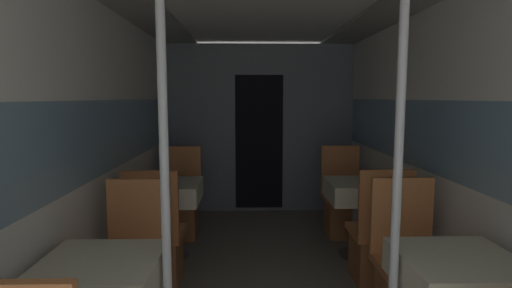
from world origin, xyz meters
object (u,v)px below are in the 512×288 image
(dining_table_left_0, at_px, (100,284))
(chair_right_far_1, at_px, (343,209))
(chair_left_far_0, at_px, (135,288))
(chair_left_near_1, at_px, (157,250))
(chair_right_near_1, at_px, (377,248))
(dining_table_right_0, at_px, (458,280))
(support_pole_right_0, at_px, (397,182))
(dining_table_left_1, at_px, (169,195))
(chair_left_far_1, at_px, (180,210))
(support_pole_left_0, at_px, (165,184))
(chair_right_far_0, at_px, (409,284))
(dining_table_right_1, at_px, (358,194))

(dining_table_left_0, bearing_deg, chair_right_far_1, 53.04)
(chair_left_far_0, relative_size, chair_left_near_1, 1.00)
(chair_right_near_1, bearing_deg, dining_table_right_0, -90.00)
(dining_table_left_0, bearing_deg, support_pole_right_0, 0.00)
(dining_table_left_1, relative_size, chair_right_far_1, 0.74)
(dining_table_left_0, distance_m, chair_left_far_1, 2.45)
(dining_table_left_0, xyz_separation_m, chair_left_far_0, (-0.00, 0.59, -0.32))
(dining_table_left_0, relative_size, support_pole_left_0, 0.33)
(dining_table_right_0, distance_m, support_pole_right_0, 0.61)
(chair_left_near_1, xyz_separation_m, dining_table_right_0, (1.83, -1.24, 0.32))
(chair_right_far_1, bearing_deg, support_pole_right_0, 82.08)
(chair_left_far_0, distance_m, chair_left_far_1, 1.83)
(chair_left_far_0, height_order, chair_right_near_1, same)
(dining_table_left_0, bearing_deg, chair_left_far_1, 90.00)
(support_pole_right_0, xyz_separation_m, chair_right_near_1, (0.34, 1.24, -0.83))
(chair_left_far_0, height_order, dining_table_left_1, chair_left_far_0)
(chair_right_far_1, bearing_deg, support_pole_left_0, 58.47)
(support_pole_right_0, bearing_deg, chair_right_far_0, 60.38)
(dining_table_left_1, bearing_deg, support_pole_left_0, -79.57)
(dining_table_right_1, distance_m, chair_right_near_1, 0.67)
(chair_left_far_0, height_order, chair_right_far_0, same)
(support_pole_left_0, bearing_deg, chair_left_far_0, 119.62)
(chair_right_far_0, bearing_deg, dining_table_right_1, -90.00)
(chair_right_far_0, xyz_separation_m, support_pole_right_0, (-0.34, -0.59, 0.83))
(support_pole_left_0, xyz_separation_m, chair_right_far_0, (1.49, 0.59, -0.83))
(support_pole_left_0, distance_m, chair_right_far_0, 1.80)
(chair_right_far_0, xyz_separation_m, chair_right_far_1, (0.00, 1.83, 0.00))
(chair_left_far_1, bearing_deg, chair_right_near_1, 146.97)
(chair_right_far_0, bearing_deg, support_pole_right_0, 60.38)
(chair_left_far_0, xyz_separation_m, support_pole_left_0, (0.34, -0.59, 0.83))
(dining_table_left_0, distance_m, dining_table_left_1, 1.83)
(dining_table_left_1, bearing_deg, chair_right_far_0, -34.16)
(chair_left_near_1, relative_size, support_pole_right_0, 0.44)
(support_pole_right_0, bearing_deg, chair_left_far_0, 158.26)
(support_pole_left_0, relative_size, chair_right_far_0, 2.27)
(chair_left_far_1, height_order, dining_table_right_0, chair_left_far_1)
(chair_left_near_1, relative_size, dining_table_right_0, 1.34)
(chair_right_far_1, bearing_deg, dining_table_left_1, 18.01)
(chair_left_near_1, distance_m, dining_table_right_1, 1.95)
(dining_table_left_0, relative_size, chair_left_far_0, 0.74)
(support_pole_left_0, bearing_deg, dining_table_left_1, 100.43)
(chair_right_far_0, bearing_deg, chair_left_near_1, -19.48)
(dining_table_right_0, height_order, support_pole_right_0, support_pole_right_0)
(support_pole_left_0, distance_m, chair_right_far_1, 2.97)
(chair_left_far_1, bearing_deg, chair_right_far_1, -180.00)
(chair_left_far_0, bearing_deg, dining_table_left_0, 90.00)
(chair_left_far_0, xyz_separation_m, chair_left_near_1, (0.00, 0.65, 0.00))
(chair_left_far_0, relative_size, chair_right_far_0, 1.00)
(dining_table_left_0, height_order, support_pole_right_0, support_pole_right_0)
(chair_right_far_0, relative_size, chair_right_near_1, 1.00)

